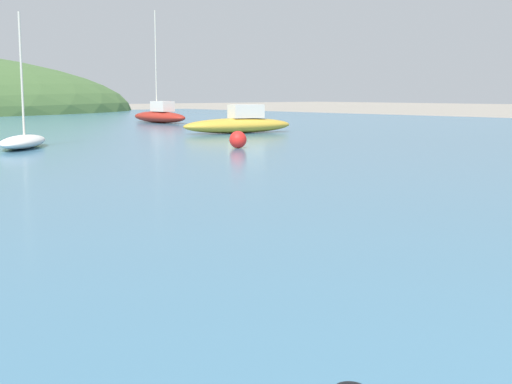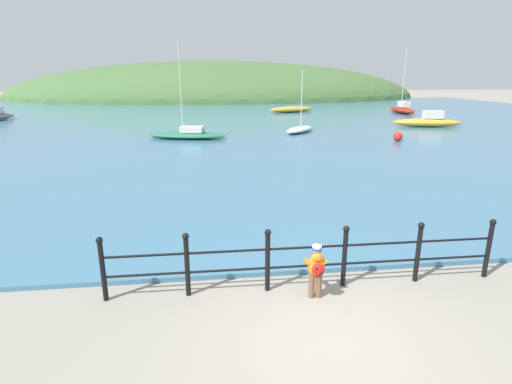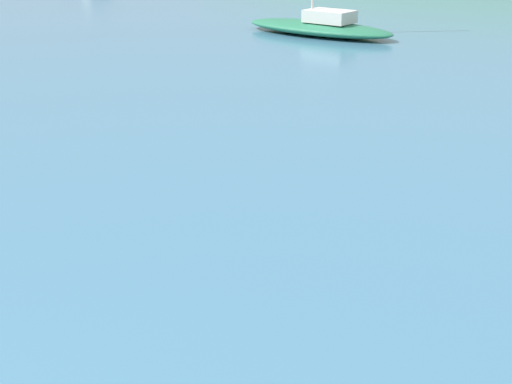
% 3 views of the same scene
% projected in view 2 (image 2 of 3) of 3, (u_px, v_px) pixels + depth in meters
% --- Properties ---
extents(ground_plane, '(200.00, 200.00, 0.00)m').
position_uv_depth(ground_plane, '(328.00, 337.00, 6.07)').
color(ground_plane, gray).
extents(water, '(80.00, 60.00, 0.10)m').
position_uv_depth(water, '(226.00, 118.00, 36.54)').
color(water, teal).
rests_on(water, ground).
extents(far_hillside, '(69.57, 38.27, 12.39)m').
position_uv_depth(far_hillside, '(217.00, 98.00, 70.19)').
color(far_hillside, '#476B38').
rests_on(far_hillside, ground).
extents(iron_railing, '(7.36, 0.12, 1.21)m').
position_uv_depth(iron_railing, '(307.00, 256.00, 7.32)').
color(iron_railing, black).
rests_on(iron_railing, ground).
extents(child_in_coat, '(0.40, 0.54, 1.00)m').
position_uv_depth(child_in_coat, '(316.00, 267.00, 7.00)').
color(child_in_coat, brown).
rests_on(child_in_coat, ground).
extents(boat_white_sailboat, '(2.94, 3.29, 4.09)m').
position_uv_depth(boat_white_sailboat, '(300.00, 129.00, 27.06)').
color(boat_white_sailboat, silver).
rests_on(boat_white_sailboat, water).
extents(boat_blue_hull, '(1.70, 5.15, 6.21)m').
position_uv_depth(boat_blue_hull, '(402.00, 109.00, 40.69)').
color(boat_blue_hull, maroon).
rests_on(boat_blue_hull, water).
extents(boat_far_left, '(5.11, 2.79, 5.72)m').
position_uv_depth(boat_far_left, '(187.00, 134.00, 24.46)').
color(boat_far_left, '#287551').
rests_on(boat_far_left, water).
extents(boat_mid_harbor, '(5.15, 2.38, 1.19)m').
position_uv_depth(boat_mid_harbor, '(428.00, 122.00, 29.98)').
color(boat_mid_harbor, gold).
rests_on(boat_mid_harbor, water).
extents(boat_far_right, '(5.33, 3.16, 0.61)m').
position_uv_depth(boat_far_right, '(291.00, 109.00, 41.80)').
color(boat_far_right, gold).
rests_on(boat_far_right, water).
extents(mooring_buoy, '(0.53, 0.53, 0.53)m').
position_uv_depth(mooring_buoy, '(398.00, 137.00, 23.42)').
color(mooring_buoy, red).
rests_on(mooring_buoy, water).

